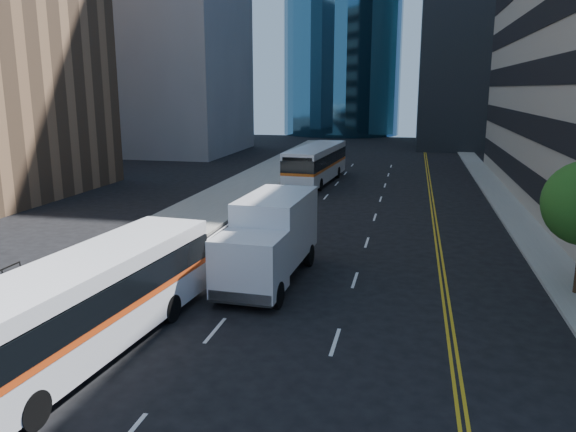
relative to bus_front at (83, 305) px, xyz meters
The scene contains 7 objects.
ground 6.82m from the bus_front, ahead, with size 160.00×160.00×0.00m, color black.
sidewalk_west 25.93m from the bus_front, 98.66° to the left, with size 5.00×90.00×0.15m, color gray.
sidewalk_east 30.01m from the bus_front, 58.63° to the left, with size 2.00×90.00×0.15m, color gray.
midrise_west 58.96m from the bus_front, 112.14° to the left, with size 18.00×18.00×35.00m, color gray.
bus_front is the anchor object (origin of this frame).
bus_rear 32.65m from the bus_front, 87.66° to the left, with size 3.48×12.14×3.09m.
box_truck 8.63m from the bus_front, 64.96° to the left, with size 2.79×7.31×3.45m.
Camera 1 is at (2.60, -14.31, 7.81)m, focal length 35.00 mm.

